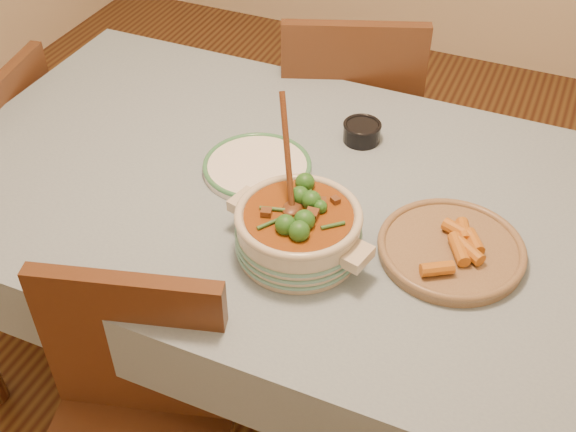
% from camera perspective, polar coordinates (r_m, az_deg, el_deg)
% --- Properties ---
extents(floor, '(4.50, 4.50, 0.00)m').
position_cam_1_polar(floor, '(2.34, -1.28, -11.99)').
color(floor, '#401F12').
rests_on(floor, ground).
extents(dining_table, '(1.68, 1.08, 0.76)m').
position_cam_1_polar(dining_table, '(1.85, -1.59, 0.47)').
color(dining_table, brown).
rests_on(dining_table, floor).
extents(stew_casserole, '(0.35, 0.32, 0.33)m').
position_cam_1_polar(stew_casserole, '(1.56, 0.82, -0.90)').
color(stew_casserole, beige).
rests_on(stew_casserole, dining_table).
extents(white_plate, '(0.28, 0.28, 0.02)m').
position_cam_1_polar(white_plate, '(1.83, -2.45, 3.95)').
color(white_plate, white).
rests_on(white_plate, dining_table).
extents(condiment_bowl, '(0.12, 0.12, 0.05)m').
position_cam_1_polar(condiment_bowl, '(1.93, 5.86, 6.71)').
color(condiment_bowl, black).
rests_on(condiment_bowl, dining_table).
extents(fried_plate, '(0.33, 0.33, 0.05)m').
position_cam_1_polar(fried_plate, '(1.62, 12.79, -2.41)').
color(fried_plate, '#8B704D').
rests_on(fried_plate, dining_table).
extents(chair_far, '(0.56, 0.56, 0.93)m').
position_cam_1_polar(chair_far, '(2.44, 4.79, 7.58)').
color(chair_far, '#512918').
rests_on(chair_far, floor).
extents(chair_left, '(0.45, 0.45, 0.82)m').
position_cam_1_polar(chair_left, '(2.49, -21.48, 3.65)').
color(chair_left, '#512918').
rests_on(chair_left, floor).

